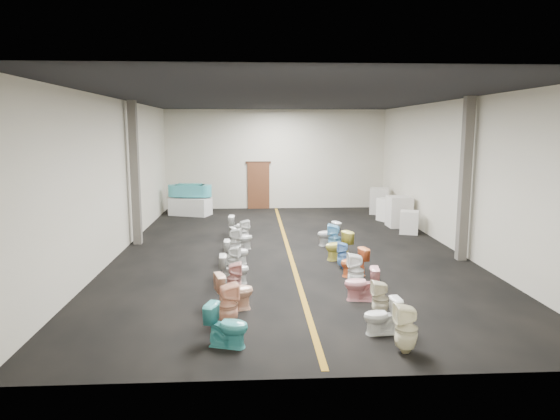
# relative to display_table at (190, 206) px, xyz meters

# --- Properties ---
(floor) EXTENTS (16.00, 16.00, 0.00)m
(floor) POSITION_rel_display_table_xyz_m (3.73, -6.31, -0.37)
(floor) COLOR black
(floor) RESTS_ON ground
(ceiling) EXTENTS (16.00, 16.00, 0.00)m
(ceiling) POSITION_rel_display_table_xyz_m (3.73, -6.31, 4.13)
(ceiling) COLOR black
(ceiling) RESTS_ON ground
(wall_back) EXTENTS (10.00, 0.00, 10.00)m
(wall_back) POSITION_rel_display_table_xyz_m (3.73, 1.69, 1.88)
(wall_back) COLOR beige
(wall_back) RESTS_ON ground
(wall_front) EXTENTS (10.00, 0.00, 10.00)m
(wall_front) POSITION_rel_display_table_xyz_m (3.73, -14.31, 1.88)
(wall_front) COLOR beige
(wall_front) RESTS_ON ground
(wall_left) EXTENTS (0.00, 16.00, 16.00)m
(wall_left) POSITION_rel_display_table_xyz_m (-1.27, -6.31, 1.88)
(wall_left) COLOR beige
(wall_left) RESTS_ON ground
(wall_right) EXTENTS (0.00, 16.00, 16.00)m
(wall_right) POSITION_rel_display_table_xyz_m (8.73, -6.31, 1.88)
(wall_right) COLOR beige
(wall_right) RESTS_ON ground
(aisle_stripe) EXTENTS (0.12, 15.60, 0.01)m
(aisle_stripe) POSITION_rel_display_table_xyz_m (3.73, -6.31, -0.37)
(aisle_stripe) COLOR #936515
(aisle_stripe) RESTS_ON floor
(back_door) EXTENTS (1.00, 0.10, 2.10)m
(back_door) POSITION_rel_display_table_xyz_m (2.93, 1.63, 0.68)
(back_door) COLOR #562D19
(back_door) RESTS_ON floor
(door_frame) EXTENTS (1.15, 0.08, 0.10)m
(door_frame) POSITION_rel_display_table_xyz_m (2.93, 1.64, 1.75)
(door_frame) COLOR #331C11
(door_frame) RESTS_ON back_door
(column_left) EXTENTS (0.25, 0.25, 4.50)m
(column_left) POSITION_rel_display_table_xyz_m (-1.02, -5.31, 1.88)
(column_left) COLOR #59544C
(column_left) RESTS_ON floor
(column_right) EXTENTS (0.25, 0.25, 4.50)m
(column_right) POSITION_rel_display_table_xyz_m (8.48, -7.81, 1.88)
(column_right) COLOR #59544C
(column_right) RESTS_ON floor
(display_table) EXTENTS (1.86, 1.36, 0.75)m
(display_table) POSITION_rel_display_table_xyz_m (0.00, 0.00, 0.00)
(display_table) COLOR silver
(display_table) RESTS_ON floor
(bathtub) EXTENTS (1.85, 0.81, 0.55)m
(bathtub) POSITION_rel_display_table_xyz_m (-0.00, 0.00, 0.70)
(bathtub) COLOR teal
(bathtub) RESTS_ON display_table
(appliance_crate_a) EXTENTS (0.79, 0.79, 0.79)m
(appliance_crate_a) POSITION_rel_display_table_xyz_m (8.13, -4.24, 0.02)
(appliance_crate_a) COLOR white
(appliance_crate_a) RESTS_ON floor
(appliance_crate_b) EXTENTS (0.84, 0.84, 1.14)m
(appliance_crate_b) POSITION_rel_display_table_xyz_m (8.13, -3.00, 0.20)
(appliance_crate_b) COLOR silver
(appliance_crate_b) RESTS_ON floor
(appliance_crate_c) EXTENTS (1.05, 1.05, 0.91)m
(appliance_crate_c) POSITION_rel_display_table_xyz_m (8.13, -1.84, 0.08)
(appliance_crate_c) COLOR silver
(appliance_crate_c) RESTS_ON floor
(appliance_crate_d) EXTENTS (0.98, 0.98, 1.11)m
(appliance_crate_d) POSITION_rel_display_table_xyz_m (8.13, -0.09, 0.18)
(appliance_crate_d) COLOR silver
(appliance_crate_d) RESTS_ON floor
(toilet_left_0) EXTENTS (0.81, 0.61, 0.74)m
(toilet_left_0) POSITION_rel_display_table_xyz_m (2.20, -13.14, -0.00)
(toilet_left_0) COLOR teal
(toilet_left_0) RESTS_ON floor
(toilet_left_1) EXTENTS (0.47, 0.47, 0.83)m
(toilet_left_1) POSITION_rel_display_table_xyz_m (2.17, -12.27, 0.04)
(toilet_left_1) COLOR #F7B290
(toilet_left_1) RESTS_ON floor
(toilet_left_2) EXTENTS (0.86, 0.64, 0.78)m
(toilet_left_2) POSITION_rel_display_table_xyz_m (2.26, -11.42, 0.02)
(toilet_left_2) COLOR #F4BA98
(toilet_left_2) RESTS_ON floor
(toilet_left_3) EXTENTS (0.36, 0.35, 0.74)m
(toilet_left_3) POSITION_rel_display_table_xyz_m (2.23, -10.48, -0.00)
(toilet_left_3) COLOR #D2928D
(toilet_left_3) RESTS_ON floor
(toilet_left_4) EXTENTS (0.70, 0.41, 0.71)m
(toilet_left_4) POSITION_rel_display_table_xyz_m (2.20, -9.66, -0.02)
(toilet_left_4) COLOR silver
(toilet_left_4) RESTS_ON floor
(toilet_left_5) EXTENTS (0.39, 0.38, 0.70)m
(toilet_left_5) POSITION_rel_display_table_xyz_m (2.15, -8.80, -0.02)
(toilet_left_5) COLOR silver
(toilet_left_5) RESTS_ON floor
(toilet_left_6) EXTENTS (0.66, 0.38, 0.67)m
(toilet_left_6) POSITION_rel_display_table_xyz_m (2.19, -7.91, -0.04)
(toilet_left_6) COLOR white
(toilet_left_6) RESTS_ON floor
(toilet_left_7) EXTENTS (0.43, 0.42, 0.82)m
(toilet_left_7) POSITION_rel_display_table_xyz_m (2.13, -7.06, 0.04)
(toilet_left_7) COLOR silver
(toilet_left_7) RESTS_ON floor
(toilet_left_8) EXTENTS (0.78, 0.61, 0.70)m
(toilet_left_8) POSITION_rel_display_table_xyz_m (2.30, -6.26, -0.02)
(toilet_left_8) COLOR silver
(toilet_left_8) RESTS_ON floor
(toilet_left_9) EXTENTS (0.41, 0.40, 0.74)m
(toilet_left_9) POSITION_rel_display_table_xyz_m (2.36, -5.35, -0.00)
(toilet_left_9) COLOR silver
(toilet_left_9) RESTS_ON floor
(toilet_left_10) EXTENTS (0.77, 0.49, 0.75)m
(toilet_left_10) POSITION_rel_display_table_xyz_m (2.21, -4.53, -0.00)
(toilet_left_10) COLOR white
(toilet_left_10) RESTS_ON floor
(toilet_right_0) EXTENTS (0.38, 0.37, 0.83)m
(toilet_right_0) POSITION_rel_display_table_xyz_m (5.13, -13.54, 0.04)
(toilet_right_0) COLOR #EFE8C1
(toilet_right_0) RESTS_ON floor
(toilet_right_1) EXTENTS (0.69, 0.43, 0.67)m
(toilet_right_1) POSITION_rel_display_table_xyz_m (4.93, -12.77, -0.04)
(toilet_right_1) COLOR white
(toilet_right_1) RESTS_ON floor
(toilet_right_2) EXTENTS (0.34, 0.33, 0.73)m
(toilet_right_2) POSITION_rel_display_table_xyz_m (5.11, -11.97, -0.01)
(toilet_right_2) COLOR beige
(toilet_right_2) RESTS_ON floor
(toilet_right_3) EXTENTS (0.76, 0.49, 0.73)m
(toilet_right_3) POSITION_rel_display_table_xyz_m (4.95, -11.00, -0.01)
(toilet_right_3) COLOR #F8A5AB
(toilet_right_3) RESTS_ON floor
(toilet_right_4) EXTENTS (0.39, 0.38, 0.83)m
(toilet_right_4) POSITION_rel_display_table_xyz_m (5.00, -10.18, 0.04)
(toilet_right_4) COLOR white
(toilet_right_4) RESTS_ON floor
(toilet_right_5) EXTENTS (0.77, 0.57, 0.70)m
(toilet_right_5) POSITION_rel_display_table_xyz_m (5.15, -9.22, -0.02)
(toilet_right_5) COLOR orange
(toilet_right_5) RESTS_ON floor
(toilet_right_6) EXTENTS (0.38, 0.38, 0.70)m
(toilet_right_6) POSITION_rel_display_table_xyz_m (5.01, -8.50, -0.02)
(toilet_right_6) COLOR #669DDB
(toilet_right_6) RESTS_ON floor
(toilet_right_7) EXTENTS (0.88, 0.69, 0.79)m
(toilet_right_7) POSITION_rel_display_table_xyz_m (5.04, -7.62, 0.02)
(toilet_right_7) COLOR #D6CA51
(toilet_right_7) RESTS_ON floor
(toilet_right_8) EXTENTS (0.48, 0.48, 0.84)m
(toilet_right_8) POSITION_rel_display_table_xyz_m (5.07, -6.74, 0.05)
(toilet_right_8) COLOR #74BFEC
(toilet_right_8) RESTS_ON floor
(toilet_right_9) EXTENTS (0.82, 0.63, 0.74)m
(toilet_right_9) POSITION_rel_display_table_xyz_m (5.03, -5.86, -0.01)
(toilet_right_9) COLOR silver
(toilet_right_9) RESTS_ON floor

